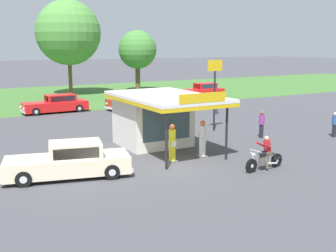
% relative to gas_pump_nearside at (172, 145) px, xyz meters
% --- Properties ---
extents(ground_plane, '(300.00, 300.00, 0.00)m').
position_rel_gas_pump_nearside_xyz_m(ground_plane, '(-0.52, -0.57, -0.86)').
color(ground_plane, '#424247').
extents(grass_verge_strip, '(120.00, 24.00, 0.01)m').
position_rel_gas_pump_nearside_xyz_m(grass_verge_strip, '(-0.52, 29.43, -0.86)').
color(grass_verge_strip, '#3D6B2D').
rests_on(grass_verge_strip, ground).
extents(service_station_kiosk, '(4.31, 6.99, 3.47)m').
position_rel_gas_pump_nearside_xyz_m(service_station_kiosk, '(0.88, 3.39, 0.90)').
color(service_station_kiosk, silver).
rests_on(service_station_kiosk, ground).
extents(gas_pump_nearside, '(0.44, 0.44, 1.89)m').
position_rel_gas_pump_nearside_xyz_m(gas_pump_nearside, '(0.00, 0.00, 0.00)').
color(gas_pump_nearside, slate).
rests_on(gas_pump_nearside, ground).
extents(gas_pump_offside, '(0.44, 0.44, 1.92)m').
position_rel_gas_pump_nearside_xyz_m(gas_pump_offside, '(1.76, 0.00, 0.01)').
color(gas_pump_offside, slate).
rests_on(gas_pump_offside, ground).
extents(motorcycle_with_rider, '(2.30, 0.70, 1.58)m').
position_rel_gas_pump_nearside_xyz_m(motorcycle_with_rider, '(3.10, -3.15, -0.21)').
color(motorcycle_with_rider, black).
rests_on(motorcycle_with_rider, ground).
extents(featured_classic_sedan, '(5.68, 3.01, 1.52)m').
position_rel_gas_pump_nearside_xyz_m(featured_classic_sedan, '(-5.02, 0.18, -0.17)').
color(featured_classic_sedan, beige).
rests_on(featured_classic_sedan, ground).
extents(parked_car_back_row_far_right, '(5.57, 1.96, 1.51)m').
position_rel_gas_pump_nearside_xyz_m(parked_car_back_row_far_right, '(-0.96, 18.10, -0.16)').
color(parked_car_back_row_far_right, red).
rests_on(parked_car_back_row_far_right, ground).
extents(parked_car_back_row_centre_right, '(5.16, 1.89, 1.57)m').
position_rel_gas_pump_nearside_xyz_m(parked_car_back_row_centre_right, '(15.66, 20.57, -0.15)').
color(parked_car_back_row_centre_right, red).
rests_on(parked_car_back_row_centre_right, ground).
extents(parked_car_back_row_centre_left, '(5.61, 2.95, 1.53)m').
position_rel_gas_pump_nearside_xyz_m(parked_car_back_row_centre_left, '(5.82, 16.74, -0.15)').
color(parked_car_back_row_centre_left, '#993819').
rests_on(parked_car_back_row_centre_left, ground).
extents(bystander_admiring_sedan, '(0.34, 0.34, 1.67)m').
position_rel_gas_pump_nearside_xyz_m(bystander_admiring_sedan, '(7.51, 2.03, 0.02)').
color(bystander_admiring_sedan, black).
rests_on(bystander_admiring_sedan, ground).
extents(bystander_leaning_by_kiosk, '(0.34, 0.34, 1.66)m').
position_rel_gas_pump_nearside_xyz_m(bystander_leaning_by_kiosk, '(10.38, 10.68, 0.01)').
color(bystander_leaning_by_kiosk, '#2D3351').
rests_on(bystander_leaning_by_kiosk, ground).
extents(bystander_standing_back_lot, '(0.34, 0.34, 1.56)m').
position_rel_gas_pump_nearside_xyz_m(bystander_standing_back_lot, '(11.62, -0.03, -0.05)').
color(bystander_standing_back_lot, black).
rests_on(bystander_standing_back_lot, ground).
extents(tree_oak_centre, '(7.32, 7.32, 10.70)m').
position_rel_gas_pump_nearside_xyz_m(tree_oak_centre, '(3.98, 30.29, 6.07)').
color(tree_oak_centre, brown).
rests_on(tree_oak_centre, ground).
extents(tree_oak_far_right, '(4.69, 4.69, 7.47)m').
position_rel_gas_pump_nearside_xyz_m(tree_oak_far_right, '(12.33, 29.84, 4.18)').
color(tree_oak_far_right, brown).
rests_on(tree_oak_far_right, ground).
extents(roadside_pole_sign, '(1.10, 0.12, 4.67)m').
position_rel_gas_pump_nearside_xyz_m(roadside_pole_sign, '(6.23, 5.23, 2.34)').
color(roadside_pole_sign, black).
rests_on(roadside_pole_sign, ground).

